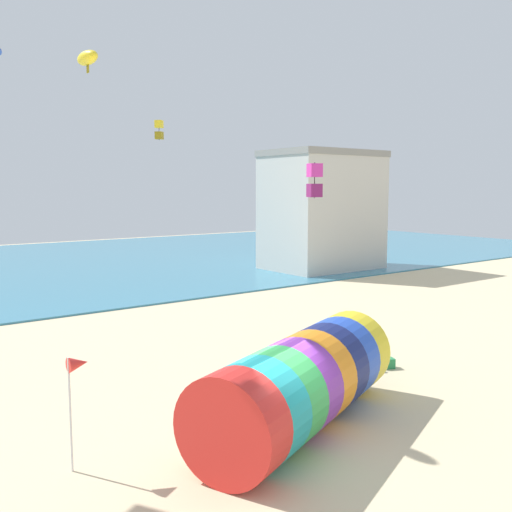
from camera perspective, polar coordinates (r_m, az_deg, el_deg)
name	(u,v)px	position (r m, az deg, el deg)	size (l,w,h in m)	color
ground_plane	(285,454)	(14.73, 2.87, -19.17)	(120.00, 120.00, 0.00)	beige
giant_inflatable_tube	(301,383)	(15.72, 4.51, -12.51)	(8.04, 5.26, 2.52)	red
kite_handler	(345,345)	(21.06, 8.85, -8.80)	(0.42, 0.34, 1.63)	black
kite_yellow_parafoil	(87,58)	(18.24, -16.51, 18.46)	(0.48, 1.25, 0.63)	yellow
kite_magenta_box	(315,180)	(16.56, 5.87, 7.53)	(0.45, 0.45, 1.02)	#D1339E
kite_yellow_box	(159,130)	(29.40, -9.67, 12.34)	(0.49, 0.49, 0.99)	yellow
promenade_building	(322,211)	(45.80, 6.63, 4.54)	(8.72, 6.33, 9.42)	beige
beach_flag	(77,369)	(13.76, -17.44, -10.72)	(0.47, 0.36, 2.68)	silver
cooler_box	(387,363)	(21.44, 12.94, -10.41)	(0.52, 0.36, 0.36)	#268C4C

